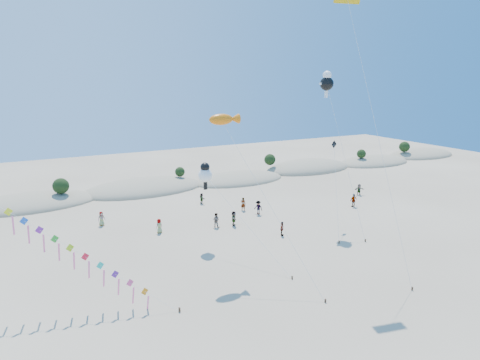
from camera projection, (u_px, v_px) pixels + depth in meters
The scene contains 7 objects.
dune_ridge at pixel (151, 188), 63.52m from camera, with size 145.30×11.49×5.57m.
fish_kite at pixel (225, 120), 35.27m from camera, with size 5.13×11.02×13.92m.
cartoon_kite_low at pixel (205, 174), 40.98m from camera, with size 4.17×11.87×8.64m.
cartoon_kite_high at pixel (327, 82), 46.29m from camera, with size 2.00×9.28×17.83m.
parafoil_kite at pixel (348, 4), 33.85m from camera, with size 2.63×8.95×23.90m.
dark_kite at pixel (335, 169), 45.83m from camera, with size 4.35×6.37×9.93m.
beachgoers at pixel (252, 209), 51.03m from camera, with size 37.73×16.33×1.82m.
Camera 1 is at (-14.30, -15.89, 16.72)m, focal length 30.00 mm.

